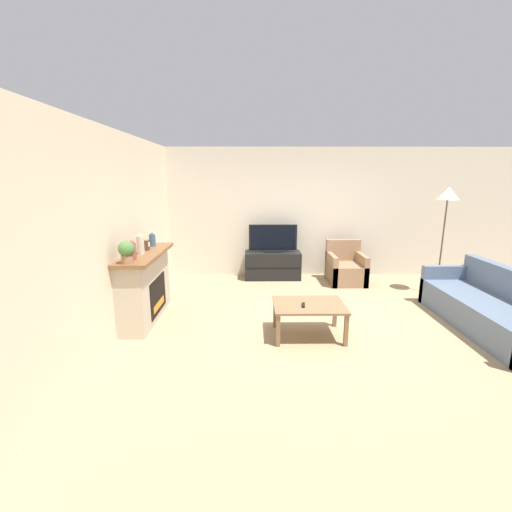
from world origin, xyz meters
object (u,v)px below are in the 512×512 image
(fireplace, at_px, (145,285))
(armchair, at_px, (345,269))
(coffee_table, at_px, (309,308))
(potted_plant, at_px, (127,251))
(floor_lamp, at_px, (447,200))
(remote, at_px, (303,305))
(tv_stand, at_px, (273,265))
(mantel_vase_right, at_px, (152,240))
(couch, at_px, (493,310))
(mantel_clock, at_px, (147,245))
(mantel_vase_left, at_px, (132,251))
(mantel_vase_centre_left, at_px, (140,244))
(tv, at_px, (273,239))

(fireplace, xyz_separation_m, armchair, (3.48, 1.80, -0.24))
(armchair, bearing_deg, coffee_table, -115.25)
(potted_plant, height_order, coffee_table, potted_plant)
(armchair, height_order, floor_lamp, floor_lamp)
(potted_plant, relative_size, coffee_table, 0.31)
(remote, bearing_deg, tv_stand, 103.17)
(mantel_vase_right, distance_m, remote, 2.60)
(potted_plant, relative_size, remote, 1.88)
(fireplace, bearing_deg, couch, -5.08)
(armchair, xyz_separation_m, coffee_table, (-1.14, -2.41, 0.12))
(remote, height_order, floor_lamp, floor_lamp)
(tv_stand, distance_m, couch, 3.87)
(coffee_table, bearing_deg, potted_plant, -178.87)
(fireplace, distance_m, mantel_clock, 0.60)
(potted_plant, relative_size, couch, 0.13)
(fireplace, distance_m, armchair, 3.93)
(mantel_vase_right, bearing_deg, couch, -10.39)
(mantel_vase_left, relative_size, mantel_vase_right, 1.22)
(fireplace, bearing_deg, mantel_clock, 83.55)
(floor_lamp, bearing_deg, mantel_vase_centre_left, -166.36)
(fireplace, bearing_deg, armchair, 27.38)
(potted_plant, height_order, tv, potted_plant)
(mantel_clock, distance_m, potted_plant, 0.81)
(tv_stand, relative_size, floor_lamp, 0.60)
(coffee_table, height_order, floor_lamp, floor_lamp)
(mantel_clock, bearing_deg, tv_stand, 44.32)
(mantel_vase_left, distance_m, tv, 3.28)
(couch, bearing_deg, tv, 138.85)
(mantel_vase_right, xyz_separation_m, tv_stand, (2.01, 1.65, -0.84))
(remote, xyz_separation_m, couch, (2.68, 0.24, -0.18))
(coffee_table, relative_size, couch, 0.41)
(mantel_vase_left, xyz_separation_m, potted_plant, (0.00, -0.19, 0.04))
(mantel_vase_right, distance_m, floor_lamp, 5.04)
(couch, bearing_deg, mantel_clock, 173.12)
(tv_stand, bearing_deg, mantel_vase_right, -140.57)
(mantel_vase_right, distance_m, couch, 5.07)
(potted_plant, bearing_deg, floor_lamp, 19.37)
(couch, distance_m, floor_lamp, 2.09)
(potted_plant, bearing_deg, fireplace, 91.46)
(tv_stand, bearing_deg, mantel_clock, -135.68)
(mantel_vase_centre_left, distance_m, tv, 3.01)
(mantel_vase_left, bearing_deg, floor_lamp, 17.36)
(tv_stand, bearing_deg, floor_lamp, -19.08)
(mantel_vase_left, xyz_separation_m, remote, (2.24, -0.21, -0.69))
(mantel_vase_left, bearing_deg, armchair, 33.19)
(mantel_vase_right, height_order, tv, mantel_vase_right)
(mantel_vase_right, bearing_deg, mantel_vase_left, -90.00)
(mantel_vase_right, height_order, coffee_table, mantel_vase_right)
(fireplace, distance_m, potted_plant, 0.93)
(coffee_table, bearing_deg, mantel_clock, 161.81)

